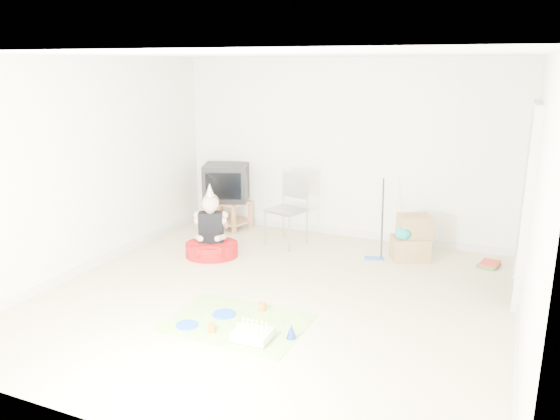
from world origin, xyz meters
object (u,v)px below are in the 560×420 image
at_px(seated_woman, 211,241).
at_px(cardboard_boxes, 411,239).
at_px(folding_chair, 286,210).
at_px(birthday_cake, 252,335).
at_px(tv_stand, 227,211).
at_px(crt_tv, 226,182).

bearing_deg(seated_woman, cardboard_boxes, 21.07).
bearing_deg(folding_chair, seated_woman, -130.59).
distance_m(folding_chair, birthday_cake, 2.85).
bearing_deg(tv_stand, folding_chair, -19.31).
distance_m(crt_tv, seated_woman, 1.44).
bearing_deg(seated_woman, birthday_cake, -50.65).
xyz_separation_m(tv_stand, crt_tv, (0.00, 0.00, 0.46)).
xyz_separation_m(folding_chair, seated_woman, (-0.73, -0.85, -0.29)).
distance_m(folding_chair, cardboard_boxes, 1.76).
relative_size(cardboard_boxes, seated_woman, 0.59).
height_order(crt_tv, birthday_cake, crt_tv).
relative_size(tv_stand, crt_tv, 1.21).
height_order(crt_tv, seated_woman, crt_tv).
bearing_deg(birthday_cake, cardboard_boxes, 71.13).
height_order(folding_chair, cardboard_boxes, folding_chair).
bearing_deg(seated_woman, folding_chair, 49.41).
bearing_deg(tv_stand, crt_tv, 0.00).
height_order(tv_stand, folding_chair, folding_chair).
xyz_separation_m(cardboard_boxes, birthday_cake, (-0.96, -2.80, -0.24)).
relative_size(cardboard_boxes, birthday_cake, 1.71).
height_order(crt_tv, folding_chair, folding_chair).
xyz_separation_m(tv_stand, birthday_cake, (1.97, -3.11, -0.22)).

